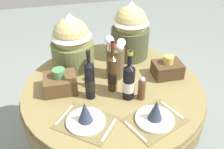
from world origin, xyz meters
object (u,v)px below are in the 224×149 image
at_px(place_setting_right, 155,115).
at_px(wine_bottle_right, 129,81).
at_px(woven_basket_side_right, 167,69).
at_px(pepper_mill, 142,89).
at_px(gift_tub_back_left, 72,40).
at_px(wine_bottle_left, 90,80).
at_px(gift_tub_back_right, 130,28).
at_px(flower_vase, 115,59).
at_px(dining_table, 113,101).
at_px(wine_bottle_centre, 113,73).
at_px(woven_basket_side_left, 60,82).
at_px(place_setting_left, 86,117).

xyz_separation_m(place_setting_right, wine_bottle_right, (-0.10, 0.25, 0.09)).
bearing_deg(woven_basket_side_right, place_setting_right, -121.12).
xyz_separation_m(pepper_mill, gift_tub_back_left, (-0.40, 0.52, 0.15)).
height_order(wine_bottle_left, gift_tub_back_left, gift_tub_back_left).
distance_m(pepper_mill, gift_tub_back_right, 0.61).
bearing_deg(flower_vase, gift_tub_back_left, 142.70).
height_order(wine_bottle_left, woven_basket_side_right, wine_bottle_left).
distance_m(gift_tub_back_left, gift_tub_back_right, 0.49).
distance_m(dining_table, wine_bottle_right, 0.32).
bearing_deg(wine_bottle_centre, woven_basket_side_left, 167.77).
xyz_separation_m(flower_vase, gift_tub_back_left, (-0.29, 0.22, 0.08)).
bearing_deg(dining_table, place_setting_left, -127.34).
bearing_deg(wine_bottle_left, wine_bottle_right, -13.97).
bearing_deg(wine_bottle_centre, wine_bottle_right, -52.21).
height_order(dining_table, place_setting_right, place_setting_right).
height_order(place_setting_right, pepper_mill, pepper_mill).
relative_size(dining_table, wine_bottle_centre, 3.50).
distance_m(place_setting_left, flower_vase, 0.53).
xyz_separation_m(gift_tub_back_right, woven_basket_side_right, (0.19, -0.36, -0.19)).
height_order(place_setting_right, woven_basket_side_right, woven_basket_side_right).
xyz_separation_m(pepper_mill, gift_tub_back_right, (0.08, 0.58, 0.17)).
distance_m(pepper_mill, woven_basket_side_left, 0.57).
height_order(wine_bottle_right, pepper_mill, wine_bottle_right).
distance_m(place_setting_left, gift_tub_back_left, 0.69).
distance_m(gift_tub_back_left, woven_basket_side_left, 0.37).
height_order(place_setting_left, wine_bottle_centre, wine_bottle_centre).
relative_size(dining_table, pepper_mill, 7.55).
bearing_deg(gift_tub_back_left, flower_vase, -37.30).
relative_size(gift_tub_back_right, woven_basket_side_left, 2.13).
distance_m(wine_bottle_centre, wine_bottle_right, 0.14).
bearing_deg(dining_table, place_setting_right, -66.84).
height_order(flower_vase, woven_basket_side_left, flower_vase).
relative_size(wine_bottle_left, wine_bottle_centre, 0.96).
bearing_deg(gift_tub_back_left, woven_basket_side_left, -112.48).
xyz_separation_m(wine_bottle_right, gift_tub_back_left, (-0.32, 0.49, 0.10)).
bearing_deg(wine_bottle_right, pepper_mill, -19.47).
xyz_separation_m(place_setting_left, woven_basket_side_left, (-0.13, 0.36, 0.02)).
distance_m(place_setting_right, wine_bottle_left, 0.48).
distance_m(dining_table, wine_bottle_left, 0.34).
xyz_separation_m(wine_bottle_right, woven_basket_side_left, (-0.44, 0.19, -0.07)).
distance_m(pepper_mill, woven_basket_side_right, 0.35).
xyz_separation_m(flower_vase, woven_basket_side_left, (-0.42, -0.08, -0.09)).
bearing_deg(pepper_mill, woven_basket_side_left, 157.65).
height_order(woven_basket_side_left, woven_basket_side_right, woven_basket_side_left).
relative_size(dining_table, wine_bottle_right, 3.68).
bearing_deg(place_setting_right, place_setting_left, 169.46).
bearing_deg(gift_tub_back_right, gift_tub_back_left, -173.01).
bearing_deg(flower_vase, place_setting_left, -123.42).
relative_size(dining_table, gift_tub_back_left, 2.97).
height_order(place_setting_left, gift_tub_back_left, gift_tub_back_left).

